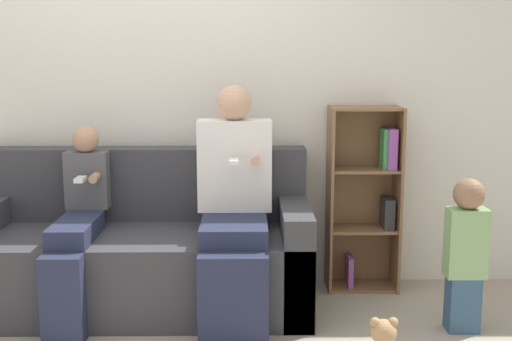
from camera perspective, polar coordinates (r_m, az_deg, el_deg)
name	(u,v)px	position (r m, az deg, el deg)	size (l,w,h in m)	color
ground_plane	(139,341)	(3.59, -10.39, -14.69)	(14.00, 14.00, 0.00)	#9E9384
back_wall	(157,91)	(4.22, -8.77, 6.99)	(10.00, 0.06, 2.55)	silver
couch	(142,254)	(3.96, -10.13, -7.29)	(2.01, 0.83, 0.93)	#38383D
adult_seated	(234,198)	(3.69, -1.94, -2.43)	(0.44, 0.74, 1.33)	#232842
child_seated	(77,226)	(3.79, -15.67, -4.74)	(0.26, 0.76, 1.09)	#232842
toddler_standing	(466,251)	(3.68, 18.14, -6.82)	(0.21, 0.17, 0.86)	#335170
bookshelf	(366,195)	(4.20, 9.79, -2.16)	(0.45, 0.27, 1.18)	brown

